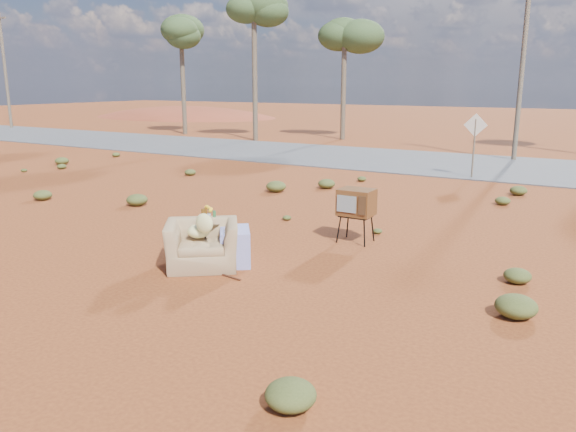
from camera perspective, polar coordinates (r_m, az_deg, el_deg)
The scene contains 14 objects.
ground at distance 9.98m, azimuth -6.01°, elevation -5.34°, with size 140.00×140.00×0.00m, color brown.
highway at distance 23.50m, azimuth 16.16°, elevation 5.12°, with size 140.00×7.00×0.04m, color #565659.
dirt_mound at distance 54.86m, azimuth -10.48°, elevation 9.87°, with size 26.00×18.00×2.00m, color #993D25.
armchair at distance 10.03m, azimuth -8.10°, elevation -2.26°, with size 1.59×1.62×1.09m.
tv_unit at distance 11.43m, azimuth 6.96°, elevation 1.33°, with size 0.69×0.56×1.11m.
side_table at distance 10.45m, azimuth -8.17°, elevation -0.53°, with size 0.58×0.58×0.96m.
rusty_bar at distance 9.80m, azimuth -7.58°, elevation -5.64°, with size 0.03×0.03×1.30m, color #502415.
road_sign at distance 20.09m, azimuth 18.45°, elevation 7.90°, with size 0.78×0.06×2.19m.
eucalyptus_far_left at distance 36.43m, azimuth -10.81°, elevation 17.52°, with size 3.20×3.20×7.10m.
eucalyptus_left at distance 32.12m, azimuth -3.49°, elevation 20.05°, with size 3.20×3.20×8.10m.
eucalyptus_near_left at distance 32.66m, azimuth 5.76°, elevation 17.31°, with size 3.20×3.20×6.60m.
utility_pole_west at distance 45.24m, azimuth -26.82°, elevation 13.23°, with size 1.40×0.20×8.00m.
utility_pole_center at distance 25.37m, azimuth 22.77°, elevation 14.57°, with size 1.40×0.20×8.00m.
scrub_patch at distance 13.97m, azimuth 1.92°, elevation 0.77°, with size 17.49×8.07×0.33m.
Camera 1 is at (5.63, -7.59, 3.20)m, focal length 35.00 mm.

